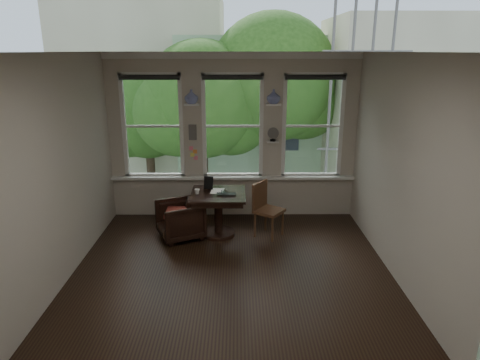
{
  "coord_description": "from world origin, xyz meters",
  "views": [
    {
      "loc": [
        0.08,
        -5.47,
        3.02
      ],
      "look_at": [
        0.12,
        0.9,
        1.08
      ],
      "focal_mm": 32.0,
      "sensor_mm": 36.0,
      "label": 1
    }
  ],
  "objects_px": {
    "side_chair_right": "(269,210)",
    "table": "(219,214)",
    "mug": "(197,191)",
    "laptop": "(226,195)",
    "armchair_left": "(180,220)"
  },
  "relations": [
    {
      "from": "side_chair_right",
      "to": "table",
      "type": "bearing_deg",
      "value": 121.87
    },
    {
      "from": "armchair_left",
      "to": "side_chair_right",
      "type": "bearing_deg",
      "value": 68.08
    },
    {
      "from": "table",
      "to": "mug",
      "type": "bearing_deg",
      "value": -173.56
    },
    {
      "from": "side_chair_right",
      "to": "mug",
      "type": "height_order",
      "value": "side_chair_right"
    },
    {
      "from": "mug",
      "to": "armchair_left",
      "type": "bearing_deg",
      "value": -165.97
    },
    {
      "from": "armchair_left",
      "to": "laptop",
      "type": "height_order",
      "value": "laptop"
    },
    {
      "from": "laptop",
      "to": "mug",
      "type": "height_order",
      "value": "mug"
    },
    {
      "from": "table",
      "to": "side_chair_right",
      "type": "distance_m",
      "value": 0.85
    },
    {
      "from": "armchair_left",
      "to": "laptop",
      "type": "bearing_deg",
      "value": 63.03
    },
    {
      "from": "side_chair_right",
      "to": "mug",
      "type": "bearing_deg",
      "value": 124.72
    },
    {
      "from": "table",
      "to": "armchair_left",
      "type": "relative_size",
      "value": 1.28
    },
    {
      "from": "table",
      "to": "laptop",
      "type": "bearing_deg",
      "value": -47.44
    },
    {
      "from": "table",
      "to": "armchair_left",
      "type": "bearing_deg",
      "value": -170.04
    },
    {
      "from": "table",
      "to": "side_chair_right",
      "type": "relative_size",
      "value": 0.98
    },
    {
      "from": "armchair_left",
      "to": "side_chair_right",
      "type": "height_order",
      "value": "side_chair_right"
    }
  ]
}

